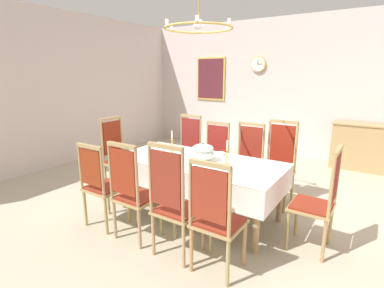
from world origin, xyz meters
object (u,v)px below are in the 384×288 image
object	(u,v)px
bowl_near_left	(220,153)
chair_south_a	(101,184)
spoon_secondary	(145,158)
framed_painting	(211,79)
bowl_near_right	(151,159)
chair_south_b	(133,191)
spoon_primary	(227,155)
chair_north_b	(214,155)
mounted_clock	(258,64)
chair_south_d	(216,216)
chair_head_west	(118,155)
dining_table	(198,166)
candlestick_west	(172,146)
chair_south_c	(174,201)
chair_north_d	(278,163)
sideboard	(372,148)
chair_north_c	(247,160)
candlestick_east	(227,156)
chair_north_a	(187,149)
chandelier	(199,28)
chair_head_east	(319,199)
soup_tureen	(203,152)

from	to	relation	value
bowl_near_left	chair_south_a	bearing A→B (deg)	-125.79
spoon_secondary	framed_painting	world-z (taller)	framed_painting
bowl_near_right	spoon_secondary	xyz separation A→B (m)	(-0.12, 0.03, -0.02)
chair_south_b	spoon_primary	bearing A→B (deg)	69.45
chair_north_b	bowl_near_left	xyz separation A→B (m)	(0.39, -0.53, 0.21)
chair_north_b	mounted_clock	distance (m)	3.09
chair_south_a	chair_south_d	bearing A→B (deg)	-0.16
chair_south_b	chair_head_west	xyz separation A→B (m)	(-1.21, 0.91, 0.01)
chair_head_west	spoon_secondary	distance (m)	0.95
framed_painting	dining_table	bearing A→B (deg)	-62.18
dining_table	bowl_near_right	distance (m)	0.61
mounted_clock	spoon_primary	bearing A→B (deg)	-74.98
candlestick_west	framed_painting	size ratio (longest dim) A/B	0.32
chair_south_b	chair_south_d	xyz separation A→B (m)	(1.04, 0.00, -0.01)
chair_north_b	spoon_primary	bearing A→B (deg)	134.02
chair_south_b	chair_south_c	world-z (taller)	chair_south_c
chair_north_d	mounted_clock	world-z (taller)	mounted_clock
chair_north_b	mounted_clock	world-z (taller)	mounted_clock
sideboard	chair_north_c	bearing A→B (deg)	58.11
chair_south_a	candlestick_east	bearing A→B (deg)	36.73
chair_north_a	chair_north_c	distance (m)	1.10
spoon_secondary	sideboard	distance (m)	4.42
chair_south_b	chair_head_west	distance (m)	1.51
chair_north_d	spoon_secondary	distance (m)	1.86
chair_north_d	candlestick_west	size ratio (longest dim) A/B	3.53
chandelier	chair_south_b	bearing A→B (deg)	-106.73
chair_south_c	candlestick_east	xyz separation A→B (m)	(0.11, 0.91, 0.27)
dining_table	candlestick_west	xyz separation A→B (m)	(-0.41, 0.00, 0.21)
chair_north_c	chair_south_d	world-z (taller)	chair_south_d
framed_painting	sideboard	bearing A→B (deg)	-3.91
chandelier	spoon_primary	bearing A→B (deg)	61.41
chair_south_a	chair_head_east	distance (m)	2.45
dining_table	chair_south_a	distance (m)	1.21
dining_table	sideboard	world-z (taller)	sideboard
bowl_near_right	framed_painting	bearing A→B (deg)	109.69
chair_north_c	framed_painting	world-z (taller)	framed_painting
chair_south_b	bowl_near_left	xyz separation A→B (m)	(0.39, 1.28, 0.19)
candlestick_west	spoon_primary	world-z (taller)	candlestick_west
chair_north_d	candlestick_east	world-z (taller)	chair_north_d
soup_tureen	sideboard	distance (m)	3.80
chair_north_b	soup_tureen	distance (m)	1.02
candlestick_east	sideboard	distance (m)	3.66
mounted_clock	bowl_near_right	bearing A→B (deg)	-87.72
soup_tureen	framed_painting	size ratio (longest dim) A/B	0.29
bowl_near_left	spoon_primary	bearing A→B (deg)	15.01
chair_head_west	candlestick_west	xyz separation A→B (m)	(1.07, 0.00, 0.30)
chair_north_d	chair_south_c	bearing A→B (deg)	75.57
sideboard	chair_head_east	bearing A→B (deg)	84.24
chair_south_d	bowl_near_left	xyz separation A→B (m)	(-0.65, 1.28, 0.20)
chair_north_c	chandelier	world-z (taller)	chandelier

